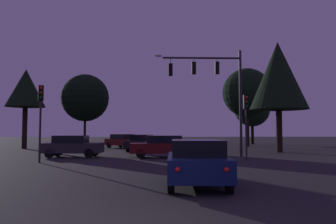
{
  "coord_description": "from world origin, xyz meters",
  "views": [
    {
      "loc": [
        0.06,
        -6.08,
        1.79
      ],
      "look_at": [
        1.48,
        17.87,
        3.22
      ],
      "focal_mm": 35.32,
      "sensor_mm": 36.0,
      "label": 1
    }
  ],
  "objects_px": {
    "tree_left_far": "(26,89)",
    "tree_center_horizon": "(252,109)",
    "car_crossing_left": "(72,146)",
    "tree_right_cluster": "(247,93)",
    "car_far_lane": "(142,143)",
    "car_nearside_lane": "(197,162)",
    "traffic_light_corner_left": "(246,114)",
    "traffic_signal_mast_arm": "(215,82)",
    "car_crossing_right": "(162,146)",
    "tree_behind_sign": "(85,98)",
    "traffic_light_corner_right": "(41,108)",
    "car_parked_lot": "(123,141)",
    "tree_lot_edge": "(278,76)"
  },
  "relations": [
    {
      "from": "car_nearside_lane",
      "to": "car_far_lane",
      "type": "relative_size",
      "value": 0.88
    },
    {
      "from": "traffic_signal_mast_arm",
      "to": "tree_lot_edge",
      "type": "xyz_separation_m",
      "value": [
        6.56,
        4.52,
        1.27
      ]
    },
    {
      "from": "traffic_signal_mast_arm",
      "to": "car_crossing_right",
      "type": "xyz_separation_m",
      "value": [
        -3.83,
        -0.56,
        -4.62
      ]
    },
    {
      "from": "tree_left_far",
      "to": "tree_center_horizon",
      "type": "distance_m",
      "value": 29.73
    },
    {
      "from": "car_crossing_left",
      "to": "tree_left_far",
      "type": "distance_m",
      "value": 15.28
    },
    {
      "from": "traffic_light_corner_right",
      "to": "tree_right_cluster",
      "type": "distance_m",
      "value": 26.85
    },
    {
      "from": "tree_lot_edge",
      "to": "car_far_lane",
      "type": "bearing_deg",
      "value": 169.98
    },
    {
      "from": "car_nearside_lane",
      "to": "tree_center_horizon",
      "type": "bearing_deg",
      "value": 69.55
    },
    {
      "from": "traffic_light_corner_left",
      "to": "traffic_light_corner_right",
      "type": "xyz_separation_m",
      "value": [
        -12.52,
        -1.25,
        0.23
      ]
    },
    {
      "from": "car_parked_lot",
      "to": "tree_left_far",
      "type": "relative_size",
      "value": 0.53
    },
    {
      "from": "traffic_light_corner_left",
      "to": "tree_right_cluster",
      "type": "height_order",
      "value": "tree_right_cluster"
    },
    {
      "from": "traffic_light_corner_left",
      "to": "tree_right_cluster",
      "type": "bearing_deg",
      "value": 72.89
    },
    {
      "from": "traffic_light_corner_right",
      "to": "tree_behind_sign",
      "type": "bearing_deg",
      "value": 93.53
    },
    {
      "from": "car_parked_lot",
      "to": "car_crossing_right",
      "type": "bearing_deg",
      "value": -74.06
    },
    {
      "from": "car_crossing_right",
      "to": "tree_behind_sign",
      "type": "xyz_separation_m",
      "value": [
        -8.45,
        16.45,
        4.98
      ]
    },
    {
      "from": "traffic_light_corner_right",
      "to": "traffic_signal_mast_arm",
      "type": "bearing_deg",
      "value": 20.0
    },
    {
      "from": "traffic_signal_mast_arm",
      "to": "car_crossing_left",
      "type": "distance_m",
      "value": 11.11
    },
    {
      "from": "car_crossing_left",
      "to": "tree_lot_edge",
      "type": "relative_size",
      "value": 0.43
    },
    {
      "from": "car_crossing_right",
      "to": "tree_lot_edge",
      "type": "distance_m",
      "value": 12.98
    },
    {
      "from": "car_crossing_left",
      "to": "tree_right_cluster",
      "type": "bearing_deg",
      "value": 42.04
    },
    {
      "from": "traffic_light_corner_left",
      "to": "car_parked_lot",
      "type": "xyz_separation_m",
      "value": [
        -9.01,
        15.24,
        -2.15
      ]
    },
    {
      "from": "traffic_signal_mast_arm",
      "to": "car_far_lane",
      "type": "relative_size",
      "value": 1.63
    },
    {
      "from": "traffic_signal_mast_arm",
      "to": "tree_behind_sign",
      "type": "bearing_deg",
      "value": 127.7
    },
    {
      "from": "tree_right_cluster",
      "to": "car_crossing_right",
      "type": "bearing_deg",
      "value": -124.22
    },
    {
      "from": "car_parked_lot",
      "to": "tree_left_far",
      "type": "bearing_deg",
      "value": -177.28
    },
    {
      "from": "traffic_signal_mast_arm",
      "to": "car_parked_lot",
      "type": "bearing_deg",
      "value": 121.2
    },
    {
      "from": "car_far_lane",
      "to": "car_nearside_lane",
      "type": "bearing_deg",
      "value": -83.41
    },
    {
      "from": "tree_center_horizon",
      "to": "car_far_lane",
      "type": "bearing_deg",
      "value": -133.93
    },
    {
      "from": "traffic_light_corner_left",
      "to": "tree_center_horizon",
      "type": "height_order",
      "value": "tree_center_horizon"
    },
    {
      "from": "tree_behind_sign",
      "to": "tree_center_horizon",
      "type": "relative_size",
      "value": 1.14
    },
    {
      "from": "traffic_signal_mast_arm",
      "to": "car_nearside_lane",
      "type": "height_order",
      "value": "traffic_signal_mast_arm"
    },
    {
      "from": "traffic_light_corner_right",
      "to": "tree_behind_sign",
      "type": "height_order",
      "value": "tree_behind_sign"
    },
    {
      "from": "traffic_signal_mast_arm",
      "to": "traffic_light_corner_right",
      "type": "distance_m",
      "value": 11.98
    },
    {
      "from": "traffic_light_corner_left",
      "to": "car_crossing_left",
      "type": "relative_size",
      "value": 0.98
    },
    {
      "from": "car_nearside_lane",
      "to": "car_parked_lot",
      "type": "height_order",
      "value": "same"
    },
    {
      "from": "car_nearside_lane",
      "to": "tree_lot_edge",
      "type": "xyz_separation_m",
      "value": [
        9.74,
        17.16,
        5.89
      ]
    },
    {
      "from": "car_nearside_lane",
      "to": "tree_right_cluster",
      "type": "xyz_separation_m",
      "value": [
        10.26,
        28.13,
        5.69
      ]
    },
    {
      "from": "tree_behind_sign",
      "to": "tree_right_cluster",
      "type": "distance_m",
      "value": 19.39
    },
    {
      "from": "tree_behind_sign",
      "to": "tree_lot_edge",
      "type": "height_order",
      "value": "tree_lot_edge"
    },
    {
      "from": "tree_right_cluster",
      "to": "tree_lot_edge",
      "type": "relative_size",
      "value": 0.97
    },
    {
      "from": "traffic_light_corner_left",
      "to": "car_crossing_right",
      "type": "height_order",
      "value": "traffic_light_corner_left"
    },
    {
      "from": "tree_left_far",
      "to": "tree_center_horizon",
      "type": "height_order",
      "value": "tree_left_far"
    },
    {
      "from": "car_crossing_left",
      "to": "tree_lot_edge",
      "type": "distance_m",
      "value": 18.24
    },
    {
      "from": "car_crossing_left",
      "to": "car_far_lane",
      "type": "xyz_separation_m",
      "value": [
        4.7,
        6.64,
        0.0
      ]
    },
    {
      "from": "car_parked_lot",
      "to": "tree_lot_edge",
      "type": "bearing_deg",
      "value": -29.4
    },
    {
      "from": "traffic_signal_mast_arm",
      "to": "tree_lot_edge",
      "type": "bearing_deg",
      "value": 34.54
    },
    {
      "from": "car_far_lane",
      "to": "tree_center_horizon",
      "type": "height_order",
      "value": "tree_center_horizon"
    },
    {
      "from": "car_crossing_right",
      "to": "traffic_light_corner_right",
      "type": "bearing_deg",
      "value": -154.36
    },
    {
      "from": "traffic_signal_mast_arm",
      "to": "car_crossing_right",
      "type": "distance_m",
      "value": 6.03
    },
    {
      "from": "traffic_light_corner_right",
      "to": "car_crossing_right",
      "type": "relative_size",
      "value": 1.0
    }
  ]
}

